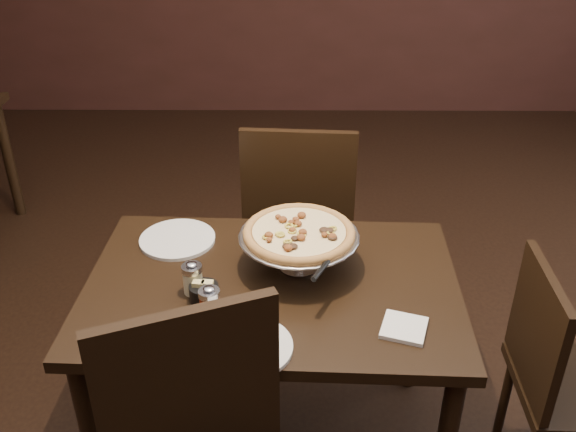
{
  "coord_description": "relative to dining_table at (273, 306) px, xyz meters",
  "views": [
    {
      "loc": [
        -0.02,
        -1.62,
        1.94
      ],
      "look_at": [
        -0.03,
        0.09,
        0.95
      ],
      "focal_mm": 40.0,
      "sensor_mm": 36.0,
      "label": 1
    }
  ],
  "objects": [
    {
      "name": "room",
      "position": [
        0.14,
        -0.01,
        0.76
      ],
      "size": [
        6.04,
        7.04,
        2.84
      ],
      "color": "black",
      "rests_on": "ground"
    },
    {
      "name": "dining_table",
      "position": [
        0.0,
        0.0,
        0.0
      ],
      "size": [
        1.21,
        0.83,
        0.74
      ],
      "rotation": [
        0.0,
        0.0,
        -0.04
      ],
      "color": "black",
      "rests_on": "ground"
    },
    {
      "name": "pizza_stand",
      "position": [
        0.08,
        0.09,
        0.23
      ],
      "size": [
        0.39,
        0.39,
        0.16
      ],
      "color": "#B6B6BE",
      "rests_on": "dining_table"
    },
    {
      "name": "parmesan_shaker",
      "position": [
        -0.24,
        -0.05,
        0.15
      ],
      "size": [
        0.06,
        0.06,
        0.11
      ],
      "color": "beige",
      "rests_on": "dining_table"
    },
    {
      "name": "pepper_flake_shaker",
      "position": [
        -0.17,
        -0.18,
        0.15
      ],
      "size": [
        0.06,
        0.06,
        0.11
      ],
      "color": "maroon",
      "rests_on": "dining_table"
    },
    {
      "name": "packet_caddy",
      "position": [
        -0.2,
        -0.09,
        0.13
      ],
      "size": [
        0.09,
        0.09,
        0.07
      ],
      "rotation": [
        0.0,
        0.0,
        -0.14
      ],
      "color": "black",
      "rests_on": "dining_table"
    },
    {
      "name": "napkin_stack",
      "position": [
        0.38,
        -0.23,
        0.1
      ],
      "size": [
        0.15,
        0.15,
        0.01
      ],
      "primitive_type": "cube",
      "rotation": [
        0.0,
        0.0,
        -0.31
      ],
      "color": "silver",
      "rests_on": "dining_table"
    },
    {
      "name": "plate_left",
      "position": [
        -0.34,
        0.24,
        0.1
      ],
      "size": [
        0.26,
        0.26,
        0.01
      ],
      "primitive_type": "cylinder",
      "color": "silver",
      "rests_on": "dining_table"
    },
    {
      "name": "plate_near",
      "position": [
        -0.06,
        -0.31,
        0.1
      ],
      "size": [
        0.26,
        0.26,
        0.01
      ],
      "primitive_type": "cylinder",
      "color": "silver",
      "rests_on": "dining_table"
    },
    {
      "name": "serving_spatula",
      "position": [
        0.15,
        -0.12,
        0.22
      ],
      "size": [
        0.13,
        0.13,
        0.02
      ],
      "rotation": [
        0.0,
        0.0,
        -0.44
      ],
      "color": "#B6B6BE",
      "rests_on": "pizza_stand"
    },
    {
      "name": "chair_far",
      "position": [
        0.1,
        0.77,
        -0.1
      ],
      "size": [
        0.49,
        0.49,
        0.99
      ],
      "rotation": [
        0.0,
        0.0,
        3.07
      ],
      "color": "black",
      "rests_on": "ground"
    },
    {
      "name": "chair_side",
      "position": [
        0.93,
        -0.12,
        -0.18
      ],
      "size": [
        0.41,
        0.41,
        0.85
      ],
      "rotation": [
        0.0,
        0.0,
        1.54
      ],
      "color": "black",
      "rests_on": "ground"
    }
  ]
}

